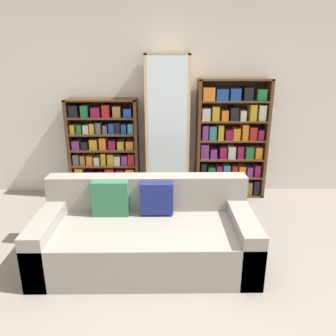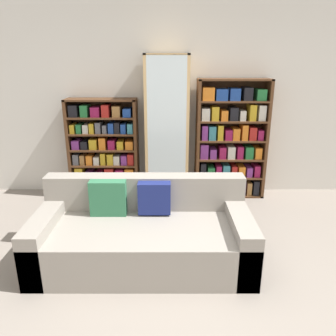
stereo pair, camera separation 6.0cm
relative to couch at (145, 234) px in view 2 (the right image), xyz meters
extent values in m
plane|color=gray|center=(0.40, -0.71, -0.27)|extent=(16.00, 16.00, 0.00)
cube|color=beige|center=(0.40, 1.87, 1.08)|extent=(7.06, 0.06, 2.70)
cube|color=gray|center=(0.00, -0.05, -0.07)|extent=(2.05, 0.95, 0.41)
cube|color=gray|center=(0.00, 0.32, 0.32)|extent=(2.05, 0.20, 0.36)
cube|color=gray|center=(-0.92, -0.05, -0.01)|extent=(0.20, 0.95, 0.53)
cube|color=gray|center=(0.93, -0.05, -0.01)|extent=(0.20, 0.95, 0.53)
cube|color=#2D6B47|center=(-0.35, 0.16, 0.32)|extent=(0.36, 0.12, 0.36)
cube|color=navy|center=(0.11, 0.16, 0.32)|extent=(0.32, 0.12, 0.32)
cube|color=#4C2D19|center=(-1.14, 1.66, 0.43)|extent=(0.04, 0.32, 1.40)
cube|color=#4C2D19|center=(-0.21, 1.66, 0.43)|extent=(0.04, 0.32, 1.40)
cube|color=#4C2D19|center=(-0.67, 1.66, 1.11)|extent=(0.97, 0.32, 0.02)
cube|color=#4C2D19|center=(-0.67, 1.66, -0.26)|extent=(0.97, 0.32, 0.02)
cube|color=#4C2D19|center=(-0.67, 1.81, 0.43)|extent=(0.97, 0.01, 1.40)
cube|color=#4C2D19|center=(-0.67, 1.66, -0.02)|extent=(0.89, 0.32, 0.02)
cube|color=#4C2D19|center=(-0.67, 1.66, 0.20)|extent=(0.89, 0.32, 0.02)
cube|color=#4C2D19|center=(-0.67, 1.66, 0.43)|extent=(0.89, 0.32, 0.02)
cube|color=#4C2D19|center=(-0.67, 1.66, 0.65)|extent=(0.89, 0.32, 0.02)
cube|color=#4C2D19|center=(-0.67, 1.66, 0.88)|extent=(0.89, 0.32, 0.02)
cube|color=beige|center=(-1.02, 1.65, -0.17)|extent=(0.15, 0.24, 0.16)
cube|color=teal|center=(-0.84, 1.65, -0.17)|extent=(0.13, 0.24, 0.16)
cube|color=#1E4293|center=(-0.67, 1.65, -0.18)|extent=(0.12, 0.24, 0.13)
cube|color=teal|center=(-0.50, 1.65, -0.18)|extent=(0.14, 0.24, 0.13)
cube|color=orange|center=(-0.32, 1.65, -0.19)|extent=(0.11, 0.24, 0.12)
cube|color=gold|center=(-1.03, 1.65, 0.08)|extent=(0.11, 0.24, 0.18)
cube|color=#7A3384|center=(-0.89, 1.65, 0.05)|extent=(0.09, 0.24, 0.12)
cube|color=#8E1947|center=(-0.75, 1.65, 0.05)|extent=(0.09, 0.24, 0.12)
cube|color=#AD231E|center=(-0.60, 1.65, 0.07)|extent=(0.12, 0.24, 0.17)
cube|color=#8E1947|center=(-0.45, 1.65, 0.06)|extent=(0.11, 0.24, 0.15)
cube|color=orange|center=(-0.31, 1.65, 0.07)|extent=(0.12, 0.24, 0.16)
cube|color=#5B5B60|center=(-1.05, 1.65, 0.29)|extent=(0.08, 0.24, 0.15)
cube|color=olive|center=(-0.96, 1.65, 0.28)|extent=(0.06, 0.24, 0.14)
cube|color=orange|center=(-0.87, 1.65, 0.28)|extent=(0.08, 0.24, 0.13)
cube|color=beige|center=(-0.77, 1.65, 0.27)|extent=(0.08, 0.24, 0.11)
cube|color=gold|center=(-0.67, 1.65, 0.30)|extent=(0.07, 0.24, 0.17)
cube|color=gold|center=(-0.57, 1.65, 0.29)|extent=(0.08, 0.24, 0.16)
cube|color=beige|center=(-0.48, 1.65, 0.28)|extent=(0.08, 0.24, 0.13)
cube|color=#7A3384|center=(-0.38, 1.65, 0.28)|extent=(0.08, 0.24, 0.13)
cube|color=#AD231E|center=(-0.28, 1.65, 0.29)|extent=(0.08, 0.24, 0.15)
cube|color=#7A3384|center=(-1.04, 1.65, 0.50)|extent=(0.10, 0.24, 0.12)
cube|color=black|center=(-0.92, 1.65, 0.50)|extent=(0.09, 0.24, 0.11)
cube|color=gold|center=(-0.80, 1.65, 0.51)|extent=(0.10, 0.24, 0.14)
cube|color=orange|center=(-0.67, 1.65, 0.52)|extent=(0.09, 0.24, 0.16)
cube|color=#8E1947|center=(-0.54, 1.65, 0.50)|extent=(0.09, 0.24, 0.13)
cube|color=gold|center=(-0.42, 1.65, 0.50)|extent=(0.09, 0.24, 0.12)
cube|color=orange|center=(-0.30, 1.65, 0.50)|extent=(0.10, 0.24, 0.11)
cube|color=gold|center=(-1.07, 1.65, 0.72)|extent=(0.06, 0.24, 0.12)
cube|color=#237038|center=(-0.98, 1.65, 0.73)|extent=(0.07, 0.24, 0.12)
cube|color=beige|center=(-0.88, 1.65, 0.72)|extent=(0.07, 0.24, 0.12)
cube|color=gold|center=(-0.80, 1.65, 0.73)|extent=(0.06, 0.24, 0.14)
cube|color=#5B5B60|center=(-0.71, 1.65, 0.74)|extent=(0.07, 0.24, 0.15)
cube|color=#5B5B60|center=(-0.62, 1.65, 0.72)|extent=(0.06, 0.24, 0.11)
cube|color=#1E4293|center=(-0.54, 1.65, 0.73)|extent=(0.07, 0.24, 0.14)
cube|color=black|center=(-0.45, 1.65, 0.74)|extent=(0.07, 0.24, 0.15)
cube|color=#1E4293|center=(-0.37, 1.65, 0.73)|extent=(0.07, 0.24, 0.13)
cube|color=teal|center=(-0.28, 1.65, 0.73)|extent=(0.07, 0.24, 0.13)
cube|color=black|center=(-1.03, 1.65, 0.97)|extent=(0.12, 0.24, 0.16)
cube|color=#237038|center=(-0.89, 1.65, 0.97)|extent=(0.10, 0.24, 0.16)
cube|color=#8E1947|center=(-0.74, 1.65, 0.96)|extent=(0.12, 0.24, 0.13)
cube|color=#AD231E|center=(-0.60, 1.65, 0.97)|extent=(0.10, 0.24, 0.16)
cube|color=olive|center=(-0.45, 1.65, 0.96)|extent=(0.10, 0.24, 0.15)
cube|color=#1E4293|center=(-0.31, 1.65, 0.95)|extent=(0.11, 0.24, 0.11)
cube|color=tan|center=(-0.05, 1.64, 0.72)|extent=(0.04, 0.36, 1.98)
cube|color=tan|center=(0.50, 1.64, 0.72)|extent=(0.04, 0.36, 1.98)
cube|color=tan|center=(0.23, 1.64, 1.69)|extent=(0.60, 0.36, 0.02)
cube|color=tan|center=(0.23, 1.64, -0.26)|extent=(0.60, 0.36, 0.02)
cube|color=tan|center=(0.23, 1.81, 0.72)|extent=(0.60, 0.01, 1.98)
cube|color=silver|center=(0.23, 1.46, 0.72)|extent=(0.52, 0.01, 1.95)
cube|color=tan|center=(0.23, 1.64, 0.14)|extent=(0.52, 0.32, 0.02)
cube|color=tan|center=(0.23, 1.64, 0.52)|extent=(0.52, 0.32, 0.02)
cube|color=tan|center=(0.23, 1.64, 0.91)|extent=(0.52, 0.32, 0.02)
cube|color=tan|center=(0.23, 1.64, 1.30)|extent=(0.52, 0.32, 0.02)
cylinder|color=silver|center=(0.04, 1.62, -0.21)|extent=(0.01, 0.01, 0.07)
cone|color=silver|center=(0.04, 1.62, -0.13)|extent=(0.07, 0.07, 0.09)
cylinder|color=silver|center=(0.13, 1.62, -0.21)|extent=(0.01, 0.01, 0.07)
cone|color=silver|center=(0.13, 1.62, -0.13)|extent=(0.07, 0.07, 0.09)
cylinder|color=silver|center=(0.23, 1.62, -0.21)|extent=(0.01, 0.01, 0.07)
cone|color=silver|center=(0.23, 1.62, -0.13)|extent=(0.07, 0.07, 0.09)
cylinder|color=silver|center=(0.32, 1.65, -0.21)|extent=(0.01, 0.01, 0.07)
cone|color=silver|center=(0.32, 1.65, -0.13)|extent=(0.07, 0.07, 0.09)
cylinder|color=silver|center=(0.42, 1.63, -0.21)|extent=(0.01, 0.01, 0.07)
cone|color=silver|center=(0.42, 1.63, -0.13)|extent=(0.07, 0.07, 0.09)
cylinder|color=silver|center=(0.04, 1.62, 0.19)|extent=(0.01, 0.01, 0.08)
cone|color=silver|center=(0.04, 1.62, 0.29)|extent=(0.07, 0.07, 0.10)
cylinder|color=silver|center=(0.13, 1.64, 0.19)|extent=(0.01, 0.01, 0.08)
cone|color=silver|center=(0.13, 1.64, 0.29)|extent=(0.07, 0.07, 0.10)
cylinder|color=silver|center=(0.23, 1.65, 0.19)|extent=(0.01, 0.01, 0.08)
cone|color=silver|center=(0.23, 1.65, 0.29)|extent=(0.07, 0.07, 0.10)
cylinder|color=silver|center=(0.32, 1.64, 0.19)|extent=(0.01, 0.01, 0.08)
cone|color=silver|center=(0.32, 1.64, 0.29)|extent=(0.07, 0.07, 0.10)
cylinder|color=silver|center=(0.42, 1.62, 0.19)|extent=(0.01, 0.01, 0.08)
cone|color=silver|center=(0.42, 1.62, 0.29)|extent=(0.07, 0.07, 0.10)
cylinder|color=silver|center=(0.05, 1.64, 0.57)|extent=(0.01, 0.01, 0.07)
cone|color=silver|center=(0.05, 1.64, 0.64)|extent=(0.08, 0.08, 0.08)
cylinder|color=silver|center=(0.17, 1.63, 0.57)|extent=(0.01, 0.01, 0.07)
cone|color=silver|center=(0.17, 1.63, 0.64)|extent=(0.08, 0.08, 0.08)
cylinder|color=silver|center=(0.29, 1.65, 0.57)|extent=(0.01, 0.01, 0.07)
cone|color=silver|center=(0.29, 1.65, 0.64)|extent=(0.08, 0.08, 0.08)
cylinder|color=silver|center=(0.40, 1.63, 0.57)|extent=(0.01, 0.01, 0.07)
cone|color=silver|center=(0.40, 1.63, 0.64)|extent=(0.08, 0.08, 0.08)
cylinder|color=silver|center=(0.03, 1.65, 0.96)|extent=(0.01, 0.01, 0.09)
cone|color=silver|center=(0.03, 1.65, 1.06)|extent=(0.06, 0.06, 0.11)
cylinder|color=silver|center=(0.11, 1.65, 0.96)|extent=(0.01, 0.01, 0.09)
cone|color=silver|center=(0.11, 1.65, 1.06)|extent=(0.06, 0.06, 0.11)
cylinder|color=silver|center=(0.19, 1.65, 0.96)|extent=(0.01, 0.01, 0.09)
cone|color=silver|center=(0.19, 1.65, 1.06)|extent=(0.06, 0.06, 0.11)
cylinder|color=silver|center=(0.27, 1.64, 0.96)|extent=(0.01, 0.01, 0.09)
cone|color=silver|center=(0.27, 1.64, 1.06)|extent=(0.06, 0.06, 0.11)
cylinder|color=silver|center=(0.35, 1.63, 0.96)|extent=(0.01, 0.01, 0.09)
cone|color=silver|center=(0.35, 1.63, 1.06)|extent=(0.06, 0.06, 0.11)
cylinder|color=silver|center=(0.42, 1.65, 0.96)|extent=(0.01, 0.01, 0.09)
cone|color=silver|center=(0.42, 1.65, 1.06)|extent=(0.06, 0.06, 0.11)
cylinder|color=silver|center=(0.07, 1.63, 1.34)|extent=(0.01, 0.01, 0.07)
cone|color=silver|center=(0.07, 1.63, 1.42)|extent=(0.09, 0.09, 0.09)
cylinder|color=silver|center=(0.23, 1.62, 1.34)|extent=(0.01, 0.01, 0.07)
cone|color=silver|center=(0.23, 1.62, 1.42)|extent=(0.09, 0.09, 0.09)
cylinder|color=silver|center=(0.39, 1.64, 1.34)|extent=(0.01, 0.01, 0.07)
cone|color=silver|center=(0.39, 1.64, 1.42)|extent=(0.09, 0.09, 0.09)
cube|color=#4C2D19|center=(0.66, 1.66, 0.56)|extent=(0.04, 0.32, 1.66)
cube|color=#4C2D19|center=(1.60, 1.66, 0.56)|extent=(0.04, 0.32, 1.66)
cube|color=#4C2D19|center=(1.13, 1.66, 1.38)|extent=(0.98, 0.32, 0.02)
cube|color=#4C2D19|center=(1.13, 1.66, -0.26)|extent=(0.98, 0.32, 0.02)
cube|color=#4C2D19|center=(1.13, 1.81, 0.56)|extent=(0.98, 0.01, 1.66)
cube|color=#4C2D19|center=(1.13, 1.66, 0.02)|extent=(0.90, 0.32, 0.02)
cube|color=#4C2D19|center=(1.13, 1.66, 0.29)|extent=(0.90, 0.32, 0.02)
cube|color=#4C2D19|center=(1.13, 1.66, 0.56)|extent=(0.90, 0.32, 0.02)
cube|color=#4C2D19|center=(1.13, 1.66, 0.83)|extent=(0.90, 0.32, 0.02)
cube|color=#4C2D19|center=(1.13, 1.66, 1.10)|extent=(0.90, 0.32, 0.02)
cube|color=#5B5B60|center=(0.73, 1.65, -0.17)|extent=(0.07, 0.24, 0.15)
cube|color=#237038|center=(0.83, 1.65, -0.16)|extent=(0.08, 0.24, 0.17)
cube|color=orange|center=(0.94, 1.65, -0.14)|extent=(0.08, 0.24, 0.21)
cube|color=orange|center=(1.03, 1.65, -0.16)|extent=(0.06, 0.24, 0.17)
cube|color=beige|center=(1.13, 1.65, -0.14)|extent=(0.08, 0.24, 0.21)
cube|color=orange|center=(1.23, 1.65, -0.15)|extent=(0.08, 0.24, 0.21)
cube|color=#7A3384|center=(1.32, 1.65, -0.15)|extent=(0.08, 0.24, 0.21)
cube|color=olive|center=(1.42, 1.65, -0.15)|extent=(0.07, 0.24, 0.19)
cube|color=black|center=(1.52, 1.65, -0.14)|extent=(0.08, 0.24, 0.21)
cube|color=black|center=(0.74, 1.65, 0.13)|extent=(0.08, 0.24, 0.20)
cube|color=#237038|center=(0.86, 1.65, 0.10)|extent=(0.10, 0.24, 0.14)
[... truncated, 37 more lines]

